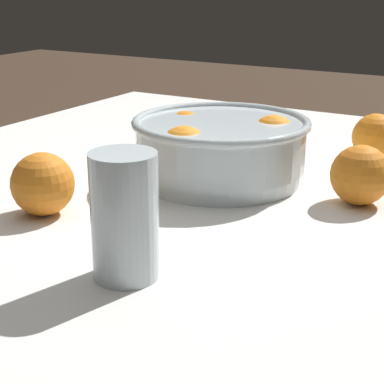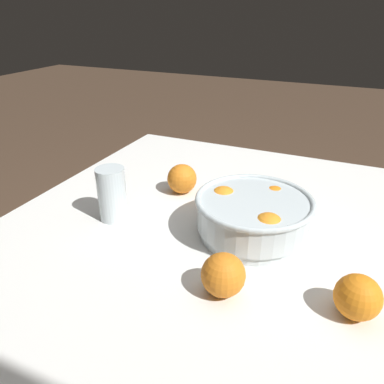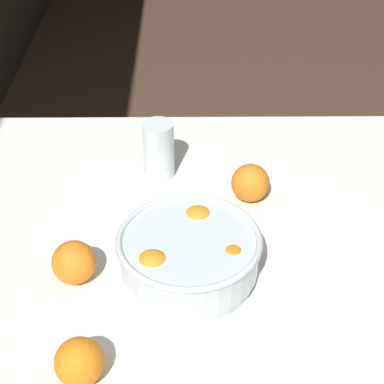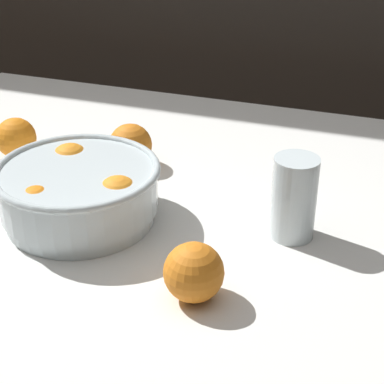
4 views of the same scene
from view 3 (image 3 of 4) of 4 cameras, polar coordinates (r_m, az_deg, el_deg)
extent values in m
cube|color=white|center=(1.20, -1.42, -7.40)|extent=(1.12, 1.12, 0.03)
cylinder|color=#936B47|center=(1.88, 14.41, -4.61)|extent=(0.05, 0.05, 0.71)
cylinder|color=#936B47|center=(1.89, -16.46, -4.74)|extent=(0.05, 0.05, 0.71)
cylinder|color=silver|center=(1.17, -0.25, -7.11)|extent=(0.23, 0.23, 0.02)
cylinder|color=silver|center=(1.14, -0.26, -5.51)|extent=(0.25, 0.25, 0.07)
torus|color=silver|center=(1.12, -0.26, -4.27)|extent=(0.26, 0.26, 0.01)
sphere|color=orange|center=(1.20, 0.52, -2.92)|extent=(0.07, 0.07, 0.07)
sphere|color=orange|center=(1.10, -3.49, -6.99)|extent=(0.07, 0.07, 0.07)
sphere|color=orange|center=(1.12, 3.65, -6.35)|extent=(0.07, 0.07, 0.07)
cylinder|color=#F4A314|center=(1.40, -2.95, 3.30)|extent=(0.06, 0.06, 0.10)
cylinder|color=silver|center=(1.39, -2.97, 3.76)|extent=(0.07, 0.07, 0.13)
sphere|color=orange|center=(1.16, -10.44, -6.17)|extent=(0.08, 0.08, 0.08)
sphere|color=orange|center=(1.34, 5.21, 0.81)|extent=(0.08, 0.08, 0.08)
sphere|color=orange|center=(1.01, -9.98, -14.66)|extent=(0.08, 0.08, 0.08)
camera|label=1|loc=(1.78, -14.70, 18.21)|focal=60.00mm
camera|label=2|loc=(1.04, -43.16, 6.51)|focal=35.00mm
camera|label=4|loc=(1.54, 31.78, 20.85)|focal=60.00mm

